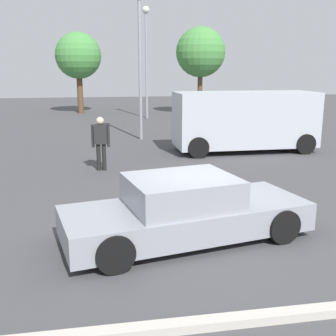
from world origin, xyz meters
The scene contains 9 objects.
ground_plane centered at (0.00, 0.00, 0.00)m, with size 80.00×80.00×0.00m, color #424244.
sedan_foreground centered at (-0.23, -0.26, 0.56)m, with size 4.80×2.58×1.21m.
van_white centered at (3.83, 7.71, 1.22)m, with size 5.33×2.17×2.26m.
pedestrian centered at (-1.67, 5.49, 1.00)m, with size 0.57×0.27×1.68m.
parking_curb centered at (0.00, -2.99, 0.06)m, with size 9.41×0.20×0.12m, color #B7B2A8.
light_post_mid centered at (1.47, 19.21, 4.58)m, with size 0.44×0.44×6.82m.
light_post_far centered at (0.20, 11.11, 4.32)m, with size 0.44×0.44×6.36m.
tree_back_left centered at (-2.83, 23.14, 3.96)m, with size 3.19×3.19×5.59m.
tree_back_center centered at (5.38, 20.87, 4.17)m, with size 3.34×3.34×5.87m.
Camera 1 is at (-1.80, -7.37, 3.14)m, focal length 44.27 mm.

